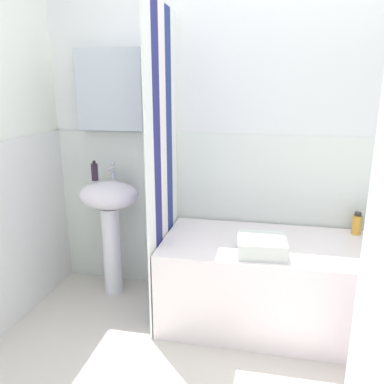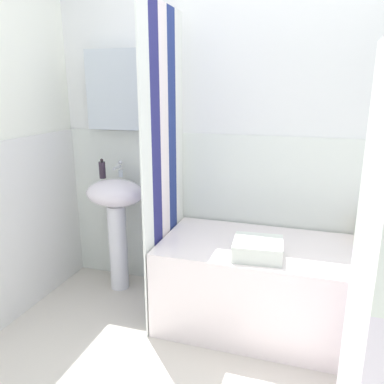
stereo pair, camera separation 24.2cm
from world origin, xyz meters
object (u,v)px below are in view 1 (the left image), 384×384
conditioner_bottle (378,223)px  body_wash_bottle (357,224)px  towel_folded (262,246)px  bathtub (285,284)px  sink (110,213)px  soap_dispenser (95,172)px

conditioner_bottle → body_wash_bottle: size_ratio=1.17×
conditioner_bottle → towel_folded: (-0.75, -0.45, -0.03)m
conditioner_bottle → towel_folded: bearing=-148.8°
bathtub → body_wash_bottle: (0.45, 0.26, 0.35)m
sink → conditioner_bottle: bearing=3.3°
conditioner_bottle → body_wash_bottle: conditioner_bottle is taller
bathtub → body_wash_bottle: body_wash_bottle is taller
body_wash_bottle → towel_folded: body_wash_bottle is taller
towel_folded → soap_dispenser: bearing=163.3°
conditioner_bottle → towel_folded: 0.87m
sink → soap_dispenser: size_ratio=5.92×
conditioner_bottle → towel_folded: conditioner_bottle is taller
soap_dispenser → bathtub: bearing=-7.4°
sink → body_wash_bottle: bearing=3.3°
sink → towel_folded: 1.15m
soap_dispenser → conditioner_bottle: bearing=2.7°
soap_dispenser → body_wash_bottle: soap_dispenser is taller
body_wash_bottle → towel_folded: 0.76m
sink → bathtub: sink is taller
bathtub → towel_folded: (-0.17, -0.18, 0.33)m
sink → towel_folded: bearing=-17.4°
conditioner_bottle → sink: bearing=-176.7°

